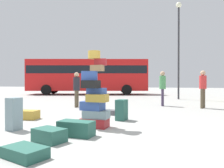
{
  "coord_description": "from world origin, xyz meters",
  "views": [
    {
      "loc": [
        1.69,
        -4.76,
        1.14
      ],
      "look_at": [
        -0.09,
        2.18,
        1.07
      ],
      "focal_mm": 34.93,
      "sensor_mm": 36.0,
      "label": 1
    }
  ],
  "objects": [
    {
      "name": "suitcase_tan_white_trunk",
      "position": [
        -2.46,
        1.05,
        0.13
      ],
      "size": [
        0.62,
        0.49,
        0.27
      ],
      "primitive_type": "cube",
      "rotation": [
        0.0,
        0.0,
        0.09
      ],
      "color": "#B28C33",
      "rests_on": "ground"
    },
    {
      "name": "suitcase_slate_upright_blue",
      "position": [
        -1.83,
        -0.37,
        0.38
      ],
      "size": [
        0.3,
        0.34,
        0.77
      ],
      "primitive_type": "cube",
      "rotation": [
        0.0,
        0.0,
        -0.18
      ],
      "color": "gray",
      "rests_on": "ground"
    },
    {
      "name": "suitcase_teal_right_side",
      "position": [
        -0.5,
        -1.05,
        0.13
      ],
      "size": [
        0.7,
        0.58,
        0.25
      ],
      "primitive_type": "cube",
      "rotation": [
        0.0,
        0.0,
        -0.35
      ],
      "color": "#26594C",
      "rests_on": "ground"
    },
    {
      "name": "suitcase_teal_foreground_near",
      "position": [
        -0.19,
        -0.5,
        0.16
      ],
      "size": [
        0.78,
        0.46,
        0.32
      ],
      "primitive_type": "cube",
      "rotation": [
        0.0,
        0.0,
        -0.11
      ],
      "color": "#26594C",
      "rests_on": "ground"
    },
    {
      "name": "suitcase_charcoal_foreground_far",
      "position": [
        -0.37,
        2.6,
        0.08
      ],
      "size": [
        0.79,
        0.54,
        0.17
      ],
      "primitive_type": "cube",
      "rotation": [
        0.0,
        0.0,
        -0.32
      ],
      "color": "#4C4C51",
      "rests_on": "ground"
    },
    {
      "name": "lamp_post",
      "position": [
        2.37,
        10.19,
        4.14
      ],
      "size": [
        0.36,
        0.36,
        6.37
      ],
      "color": "#333338",
      "rests_on": "ground"
    },
    {
      "name": "parked_bus",
      "position": [
        -5.51,
        14.28,
        1.84
      ],
      "size": [
        11.07,
        5.19,
        3.15
      ],
      "rotation": [
        0.0,
        0.0,
        0.26
      ],
      "color": "red",
      "rests_on": "ground"
    },
    {
      "name": "suitcase_teal_left_side",
      "position": [
        0.35,
        1.59,
        0.31
      ],
      "size": [
        0.33,
        0.42,
        0.61
      ],
      "primitive_type": "cube",
      "rotation": [
        0.0,
        0.0,
        -0.17
      ],
      "color": "#26594C",
      "rests_on": "ground"
    },
    {
      "name": "person_tourist_with_camera",
      "position": [
        3.16,
        5.33,
        0.98
      ],
      "size": [
        0.3,
        0.31,
        1.64
      ],
      "rotation": [
        0.0,
        0.0,
        -2.07
      ],
      "color": "brown",
      "rests_on": "ground"
    },
    {
      "name": "suitcase_tower",
      "position": [
        -0.1,
        0.44,
        0.71
      ],
      "size": [
        0.73,
        0.53,
        1.92
      ],
      "color": "maroon",
      "rests_on": "ground"
    },
    {
      "name": "suitcase_teal_behind_tower",
      "position": [
        -0.38,
        -1.94,
        0.09
      ],
      "size": [
        0.75,
        0.61,
        0.17
      ],
      "primitive_type": "cube",
      "rotation": [
        0.0,
        0.0,
        -0.33
      ],
      "color": "#26594C",
      "rests_on": "ground"
    },
    {
      "name": "ground_plane",
      "position": [
        0.0,
        0.0,
        0.0
      ],
      "size": [
        80.0,
        80.0,
        0.0
      ],
      "primitive_type": "plane",
      "color": "#9E9E99"
    },
    {
      "name": "person_bearded_onlooker",
      "position": [
        1.45,
        5.84,
        0.98
      ],
      "size": [
        0.3,
        0.34,
        1.65
      ],
      "rotation": [
        0.0,
        0.0,
        -1.51
      ],
      "color": "#3F334C",
      "rests_on": "ground"
    },
    {
      "name": "person_passerby_in_red",
      "position": [
        -2.3,
        4.35,
        0.94
      ],
      "size": [
        0.3,
        0.34,
        1.58
      ],
      "rotation": [
        0.0,
        0.0,
        -1.45
      ],
      "color": "brown",
      "rests_on": "ground"
    }
  ]
}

